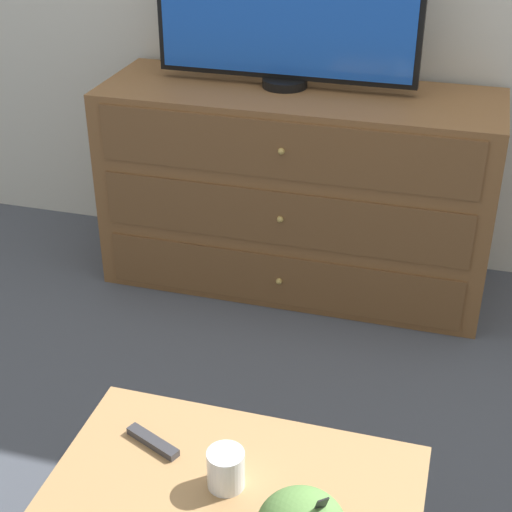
{
  "coord_description": "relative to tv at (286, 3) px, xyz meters",
  "views": [
    {
      "loc": [
        0.45,
        -2.97,
        1.67
      ],
      "look_at": [
        0.02,
        -1.45,
        0.77
      ],
      "focal_mm": 55.0,
      "sensor_mm": 36.0,
      "label": 1
    }
  ],
  "objects": [
    {
      "name": "dresser",
      "position": [
        0.06,
        -0.04,
        -0.69
      ],
      "size": [
        1.47,
        0.52,
        0.78
      ],
      "color": "brown",
      "rests_on": "ground_plane"
    },
    {
      "name": "drink_cup",
      "position": [
        0.26,
        -1.56,
        -0.65
      ],
      "size": [
        0.08,
        0.08,
        0.09
      ],
      "color": "#9E6638",
      "rests_on": "coffee_table"
    },
    {
      "name": "tv",
      "position": [
        0.0,
        0.0,
        0.0
      ],
      "size": [
        0.96,
        0.17,
        0.58
      ],
      "color": "black",
      "rests_on": "dresser"
    },
    {
      "name": "ground_plane",
      "position": [
        0.21,
        0.24,
        -1.08
      ],
      "size": [
        12.0,
        12.0,
        0.0
      ],
      "primitive_type": "plane",
      "color": "#474C56"
    },
    {
      "name": "remote_control",
      "position": [
        0.06,
        -1.49,
        -0.68
      ],
      "size": [
        0.15,
        0.08,
        0.02
      ],
      "color": "#38383D",
      "rests_on": "coffee_table"
    }
  ]
}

